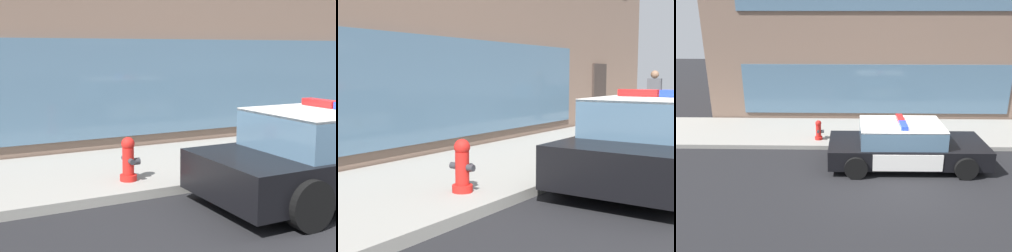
{
  "view_description": "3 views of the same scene",
  "coord_description": "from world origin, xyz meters",
  "views": [
    {
      "loc": [
        -5.31,
        -4.56,
        2.3
      ],
      "look_at": [
        -2.07,
        1.75,
        1.15
      ],
      "focal_mm": 51.41,
      "sensor_mm": 36.0,
      "label": 1
    },
    {
      "loc": [
        -7.23,
        -1.54,
        1.73
      ],
      "look_at": [
        -1.63,
        2.37,
        0.99
      ],
      "focal_mm": 50.91,
      "sensor_mm": 36.0,
      "label": 2
    },
    {
      "loc": [
        -1.21,
        -9.24,
        4.77
      ],
      "look_at": [
        -1.43,
        1.27,
        1.12
      ],
      "focal_mm": 36.8,
      "sensor_mm": 36.0,
      "label": 3
    }
  ],
  "objects": [
    {
      "name": "storefront_building",
      "position": [
        2.11,
        9.66,
        3.58
      ],
      "size": [
        18.87,
        9.19,
        7.17
      ],
      "color": "#7A6051",
      "rests_on": "ground"
    },
    {
      "name": "fire_hydrant",
      "position": [
        -2.39,
        2.55,
        0.5
      ],
      "size": [
        0.34,
        0.39,
        0.73
      ],
      "color": "red",
      "rests_on": "sidewalk"
    },
    {
      "name": "pedestrian_on_sidewalk",
      "position": [
        7.12,
        3.01,
        1.01
      ],
      "size": [
        0.32,
        0.43,
        1.71
      ],
      "rotation": [
        0.0,
        0.0,
        3.29
      ],
      "color": "#23232D",
      "rests_on": "sidewalk"
    },
    {
      "name": "police_cruiser",
      "position": [
        0.47,
        0.76,
        0.68
      ],
      "size": [
        4.84,
        2.14,
        1.49
      ],
      "rotation": [
        0.0,
        0.0,
        0.01
      ],
      "color": "black",
      "rests_on": "ground"
    },
    {
      "name": "sidewalk",
      "position": [
        0.0,
        3.49,
        0.07
      ],
      "size": [
        48.0,
        3.15,
        0.15
      ],
      "primitive_type": "cube",
      "color": "gray",
      "rests_on": "ground"
    }
  ]
}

